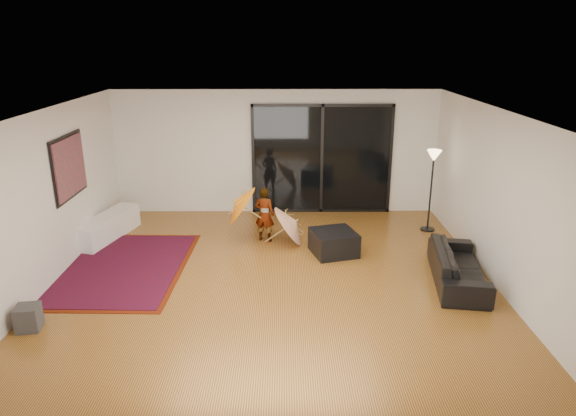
{
  "coord_description": "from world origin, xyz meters",
  "views": [
    {
      "loc": [
        0.18,
        -7.49,
        3.73
      ],
      "look_at": [
        0.24,
        0.41,
        1.1
      ],
      "focal_mm": 32.0,
      "sensor_mm": 36.0,
      "label": 1
    }
  ],
  "objects_px": {
    "media_console": "(108,227)",
    "sofa": "(458,266)",
    "ottoman": "(334,242)",
    "child": "(265,214)"
  },
  "relations": [
    {
      "from": "media_console",
      "to": "sofa",
      "type": "relative_size",
      "value": 0.9
    },
    {
      "from": "media_console",
      "to": "sofa",
      "type": "bearing_deg",
      "value": -2.75
    },
    {
      "from": "ottoman",
      "to": "child",
      "type": "xyz_separation_m",
      "value": [
        -1.27,
        0.64,
        0.32
      ]
    },
    {
      "from": "media_console",
      "to": "ottoman",
      "type": "xyz_separation_m",
      "value": [
        4.32,
        -0.78,
        -0.02
      ]
    },
    {
      "from": "sofa",
      "to": "child",
      "type": "distance_m",
      "value": 3.63
    },
    {
      "from": "sofa",
      "to": "ottoman",
      "type": "bearing_deg",
      "value": 67.27
    },
    {
      "from": "sofa",
      "to": "child",
      "type": "relative_size",
      "value": 1.77
    },
    {
      "from": "child",
      "to": "sofa",
      "type": "bearing_deg",
      "value": 168.8
    },
    {
      "from": "sofa",
      "to": "child",
      "type": "height_order",
      "value": "child"
    },
    {
      "from": "ottoman",
      "to": "child",
      "type": "height_order",
      "value": "child"
    }
  ]
}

